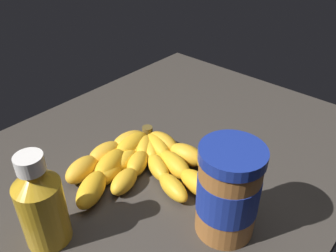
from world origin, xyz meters
TOP-DOWN VIEW (x-y plane):
  - ground_plane at (0.00, 0.00)cm, footprint 71.74×61.79cm
  - banana_bunch at (9.59, -0.59)cm, footprint 25.16×23.24cm
  - peanut_butter_jar at (11.22, 17.57)cm, footprint 8.81×8.81cm
  - honey_bottle at (28.98, -0.42)cm, footprint 6.26×6.26cm

SIDE VIEW (x-z plane):
  - ground_plane at x=0.00cm, z-range -3.31..0.00cm
  - banana_bunch at x=9.59cm, z-range -0.15..3.61cm
  - honey_bottle at x=28.98cm, z-range -0.70..13.93cm
  - peanut_butter_jar at x=11.22cm, z-range -0.01..14.33cm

